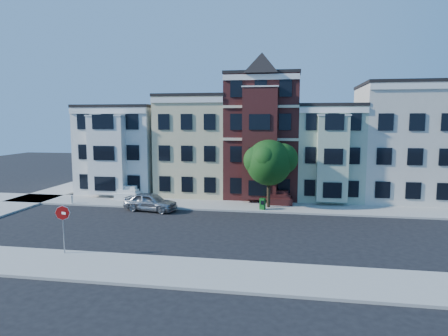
% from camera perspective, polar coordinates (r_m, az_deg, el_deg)
% --- Properties ---
extents(ground, '(120.00, 120.00, 0.00)m').
position_cam_1_polar(ground, '(28.17, 3.45, -9.16)').
color(ground, black).
extents(far_sidewalk, '(60.00, 4.00, 0.15)m').
position_cam_1_polar(far_sidewalk, '(35.87, 4.85, -5.54)').
color(far_sidewalk, '#9E9B93').
rests_on(far_sidewalk, ground).
extents(near_sidewalk, '(60.00, 4.00, 0.15)m').
position_cam_1_polar(near_sidewalk, '(20.63, 0.96, -15.05)').
color(near_sidewalk, '#9E9B93').
rests_on(near_sidewalk, ground).
extents(house_white, '(8.00, 9.00, 9.00)m').
position_cam_1_polar(house_white, '(45.23, -13.67, 2.53)').
color(house_white, silver).
rests_on(house_white, ground).
extents(house_yellow, '(7.00, 9.00, 10.00)m').
position_cam_1_polar(house_yellow, '(42.67, -3.76, 3.13)').
color(house_yellow, '#CDBE8C').
rests_on(house_yellow, ground).
extents(house_brown, '(7.00, 9.00, 12.00)m').
position_cam_1_polar(house_brown, '(41.56, 5.69, 4.39)').
color(house_brown, '#381312').
rests_on(house_brown, ground).
extents(house_green, '(6.00, 9.00, 9.00)m').
position_cam_1_polar(house_green, '(41.71, 14.61, 2.15)').
color(house_green, '#A0B497').
rests_on(house_green, ground).
extents(house_cream, '(8.00, 9.00, 11.00)m').
position_cam_1_polar(house_cream, '(42.82, 24.04, 3.23)').
color(house_cream, beige).
rests_on(house_cream, ground).
extents(street_tree, '(6.69, 6.69, 7.34)m').
position_cam_1_polar(street_tree, '(34.91, 6.43, 0.32)').
color(street_tree, '#1B4617').
rests_on(street_tree, far_sidewalk).
extents(parked_car, '(4.89, 2.63, 1.58)m').
position_cam_1_polar(parked_car, '(34.95, -10.45, -4.77)').
color(parked_car, '#9D9FA4').
rests_on(parked_car, ground).
extents(newspaper_box, '(0.53, 0.50, 0.97)m').
position_cam_1_polar(newspaper_box, '(34.45, 5.52, -5.12)').
color(newspaper_box, '#10551A').
rests_on(newspaper_box, far_sidewalk).
extents(fire_hydrant, '(0.25, 0.25, 0.60)m').
position_cam_1_polar(fire_hydrant, '(39.40, -20.92, -4.30)').
color(fire_hydrant, silver).
rests_on(fire_hydrant, far_sidewalk).
extents(stop_sign, '(0.87, 0.29, 3.15)m').
position_cam_1_polar(stop_sign, '(24.83, -21.97, -7.74)').
color(stop_sign, red).
rests_on(stop_sign, near_sidewalk).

